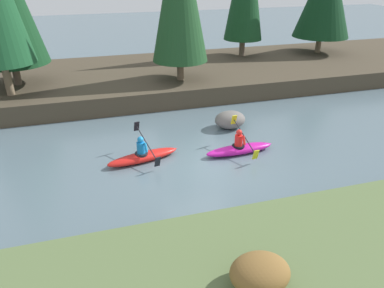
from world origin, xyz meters
name	(u,v)px	position (x,y,z in m)	size (l,w,h in m)	color
ground_plane	(200,163)	(0.00, 0.00, 0.00)	(90.00, 90.00, 0.00)	slate
riverbank_far	(149,78)	(0.00, 9.83, 0.47)	(44.00, 8.70, 0.95)	#473D2D
shrub_clump_second	(260,273)	(-0.79, -6.40, 1.01)	(1.26, 1.05, 0.68)	brown
kayaker_lead	(240,148)	(1.69, 0.31, 0.22)	(2.78, 2.07, 1.20)	#C61999
kayaker_middle	(143,156)	(-1.95, 0.76, 0.22)	(2.79, 2.06, 1.20)	red
boulder_midstream	(230,120)	(2.23, 2.69, 0.39)	(1.36, 1.07, 0.77)	slate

